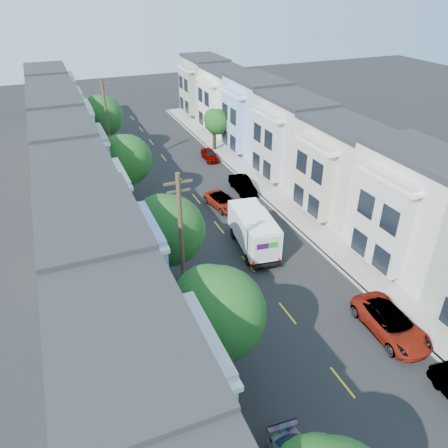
# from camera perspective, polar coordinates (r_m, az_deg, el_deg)

# --- Properties ---
(ground) EXTENTS (160.00, 160.00, 0.00)m
(ground) POSITION_cam_1_polar(r_m,az_deg,el_deg) (29.35, 8.28, -11.48)
(ground) COLOR black
(ground) RESTS_ON ground
(road_slab) EXTENTS (12.00, 70.00, 0.02)m
(road_slab) POSITION_cam_1_polar(r_m,az_deg,el_deg) (40.53, -2.22, 1.53)
(road_slab) COLOR black
(road_slab) RESTS_ON ground
(curb_left) EXTENTS (0.30, 70.00, 0.15)m
(curb_left) POSITION_cam_1_polar(r_m,az_deg,el_deg) (39.11, -10.55, -0.02)
(curb_left) COLOR gray
(curb_left) RESTS_ON ground
(curb_right) EXTENTS (0.30, 70.00, 0.15)m
(curb_right) POSITION_cam_1_polar(r_m,az_deg,el_deg) (42.70, 5.42, 3.07)
(curb_right) COLOR gray
(curb_right) RESTS_ON ground
(sidewalk_left) EXTENTS (2.60, 70.00, 0.15)m
(sidewalk_left) POSITION_cam_1_polar(r_m,az_deg,el_deg) (38.93, -12.41, -0.38)
(sidewalk_left) COLOR gray
(sidewalk_left) RESTS_ON ground
(sidewalk_right) EXTENTS (2.60, 70.00, 0.15)m
(sidewalk_right) POSITION_cam_1_polar(r_m,az_deg,el_deg) (43.27, 6.95, 3.35)
(sidewalk_right) COLOR gray
(sidewalk_right) RESTS_ON ground
(centerline) EXTENTS (0.12, 70.00, 0.01)m
(centerline) POSITION_cam_1_polar(r_m,az_deg,el_deg) (40.53, -2.22, 1.51)
(centerline) COLOR gold
(centerline) RESTS_ON ground
(townhouse_row_left) EXTENTS (5.00, 70.00, 8.50)m
(townhouse_row_left) POSITION_cam_1_polar(r_m,az_deg,el_deg) (38.69, -17.89, -1.54)
(townhouse_row_left) COLOR beige
(townhouse_row_left) RESTS_ON ground
(townhouse_row_right) EXTENTS (5.00, 70.00, 8.50)m
(townhouse_row_right) POSITION_cam_1_polar(r_m,az_deg,el_deg) (45.14, 11.20, 4.05)
(townhouse_row_right) COLOR beige
(townhouse_row_right) RESTS_ON ground
(tree_b) EXTENTS (4.70, 4.70, 7.31)m
(tree_b) POSITION_cam_1_polar(r_m,az_deg,el_deg) (21.57, -0.97, -11.67)
(tree_b) COLOR black
(tree_b) RESTS_ON ground
(tree_c) EXTENTS (4.70, 4.70, 7.25)m
(tree_c) POSITION_cam_1_polar(r_m,az_deg,el_deg) (28.29, -7.38, -0.91)
(tree_c) COLOR black
(tree_c) RESTS_ON ground
(tree_d) EXTENTS (4.53, 4.53, 7.09)m
(tree_d) POSITION_cam_1_polar(r_m,az_deg,el_deg) (40.29, -12.70, 8.14)
(tree_d) COLOR black
(tree_d) RESTS_ON ground
(tree_e) EXTENTS (4.70, 4.70, 7.46)m
(tree_e) POSITION_cam_1_polar(r_m,az_deg,el_deg) (53.29, -15.73, 13.39)
(tree_e) COLOR black
(tree_e) RESTS_ON ground
(tree_far_r) EXTENTS (3.10, 3.10, 5.14)m
(tree_far_r) POSITION_cam_1_polar(r_m,az_deg,el_deg) (54.50, -1.00, 13.15)
(tree_far_r) COLOR black
(tree_far_r) RESTS_ON ground
(utility_pole_near) EXTENTS (1.60, 0.26, 10.00)m
(utility_pole_near) POSITION_cam_1_polar(r_m,az_deg,el_deg) (25.59, -5.50, -3.69)
(utility_pole_near) COLOR #42301E
(utility_pole_near) RESTS_ON ground
(utility_pole_far) EXTENTS (1.60, 0.26, 10.00)m
(utility_pole_far) POSITION_cam_1_polar(r_m,az_deg,el_deg) (48.98, -14.94, 12.18)
(utility_pole_far) COLOR #42301E
(utility_pole_far) RESTS_ON ground
(fedex_truck) EXTENTS (2.46, 6.39, 3.07)m
(fedex_truck) POSITION_cam_1_polar(r_m,az_deg,el_deg) (34.47, 3.87, -0.76)
(fedex_truck) COLOR white
(fedex_truck) RESTS_ON ground
(lead_sedan) EXTENTS (2.75, 4.68, 1.22)m
(lead_sedan) POSITION_cam_1_polar(r_m,az_deg,el_deg) (41.14, -0.15, 2.95)
(lead_sedan) COLOR black
(lead_sedan) RESTS_ON ground
(parked_left_c) EXTENTS (2.59, 4.97, 1.34)m
(parked_left_c) POSITION_cam_1_polar(r_m,az_deg,el_deg) (28.10, -1.81, -11.51)
(parked_left_c) COLOR #A4A5A6
(parked_left_c) RESTS_ON ground
(parked_left_d) EXTENTS (1.74, 4.26, 1.39)m
(parked_left_d) POSITION_cam_1_polar(r_m,az_deg,el_deg) (36.64, -7.91, -0.84)
(parked_left_d) COLOR black
(parked_left_d) RESTS_ON ground
(parked_right_b) EXTENTS (2.82, 5.64, 1.53)m
(parked_right_b) POSITION_cam_1_polar(r_m,az_deg,el_deg) (29.06, 20.97, -12.04)
(parked_right_b) COLOR silver
(parked_right_b) RESTS_ON ground
(parked_right_c) EXTENTS (1.72, 4.39, 1.44)m
(parked_right_c) POSITION_cam_1_polar(r_m,az_deg,el_deg) (44.24, 2.45, 5.10)
(parked_right_c) COLOR black
(parked_right_c) RESTS_ON ground
(parked_right_d) EXTENTS (1.70, 3.88, 1.23)m
(parked_right_d) POSITION_cam_1_polar(r_m,az_deg,el_deg) (52.32, -1.90, 9.01)
(parked_right_d) COLOR #081A36
(parked_right_d) RESTS_ON ground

